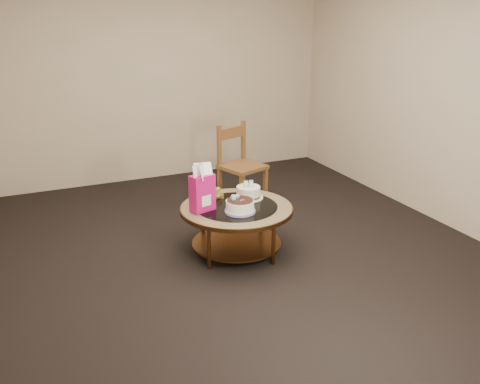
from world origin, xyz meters
name	(u,v)px	position (x,y,z in m)	size (l,w,h in m)	color
ground	(237,252)	(0.00, 0.00, 0.00)	(5.00, 5.00, 0.00)	black
room_walls	(236,84)	(0.00, 0.00, 1.54)	(4.52, 5.02, 2.61)	#C3AD93
coffee_table	(237,214)	(0.00, 0.00, 0.38)	(1.02, 1.02, 0.46)	brown
decorated_cake	(240,207)	(-0.03, -0.14, 0.51)	(0.27, 0.27, 0.16)	#A68EC9
cream_cake	(248,192)	(0.19, 0.15, 0.51)	(0.28, 0.28, 0.17)	white
gift_bag	(202,188)	(-0.31, 0.03, 0.67)	(0.23, 0.19, 0.42)	#E71589
pillar_candle	(217,194)	(-0.07, 0.29, 0.49)	(0.13, 0.13, 0.10)	#DAB15A
dining_chair	(240,165)	(0.54, 1.12, 0.47)	(0.54, 0.54, 0.92)	brown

